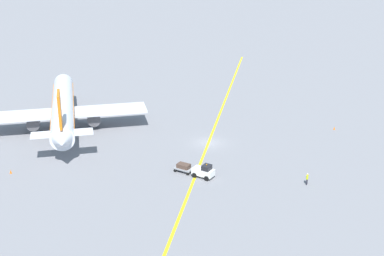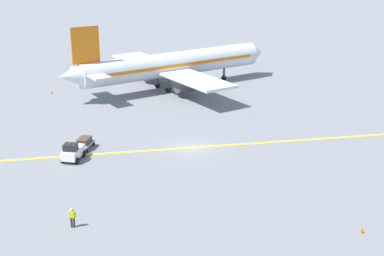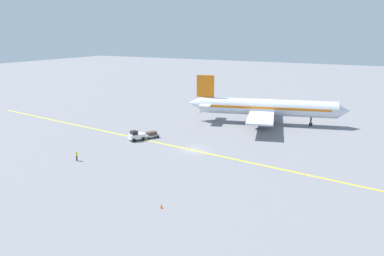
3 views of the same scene
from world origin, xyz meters
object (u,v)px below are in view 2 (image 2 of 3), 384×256
(ground_crew_worker, at_px, (72,217))
(traffic_cone_near_nose, at_px, (52,92))
(airplane_at_gate, at_px, (171,65))
(traffic_cone_mid_apron, at_px, (362,230))
(baggage_cart_trailing, at_px, (84,142))
(baggage_tug_white, at_px, (73,152))

(ground_crew_worker, height_order, traffic_cone_near_nose, ground_crew_worker)
(airplane_at_gate, bearing_deg, traffic_cone_mid_apron, 3.08)
(ground_crew_worker, height_order, traffic_cone_mid_apron, ground_crew_worker)
(traffic_cone_mid_apron, bearing_deg, baggage_cart_trailing, -143.38)
(baggage_cart_trailing, height_order, traffic_cone_near_nose, baggage_cart_trailing)
(airplane_at_gate, relative_size, baggage_tug_white, 10.42)
(baggage_cart_trailing, distance_m, traffic_cone_mid_apron, 30.51)
(airplane_at_gate, xyz_separation_m, baggage_tug_white, (24.64, -17.24, -2.81))
(traffic_cone_near_nose, bearing_deg, ground_crew_worker, -1.24)
(airplane_at_gate, bearing_deg, baggage_cart_trailing, -35.89)
(airplane_at_gate, relative_size, ground_crew_worker, 20.79)
(ground_crew_worker, relative_size, traffic_cone_mid_apron, 3.05)
(baggage_cart_trailing, bearing_deg, traffic_cone_mid_apron, 36.62)
(baggage_cart_trailing, height_order, ground_crew_worker, ground_crew_worker)
(traffic_cone_near_nose, bearing_deg, baggage_cart_trailing, 4.69)
(airplane_at_gate, distance_m, baggage_cart_trailing, 26.97)
(airplane_at_gate, distance_m, ground_crew_worker, 42.99)
(traffic_cone_near_nose, bearing_deg, traffic_cone_mid_apron, 22.46)
(baggage_tug_white, xyz_separation_m, ground_crew_worker, (14.01, -1.37, 0.01))
(baggage_cart_trailing, bearing_deg, ground_crew_worker, -9.71)
(ground_crew_worker, bearing_deg, traffic_cone_near_nose, 178.76)
(traffic_cone_mid_apron, bearing_deg, baggage_tug_white, -137.55)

